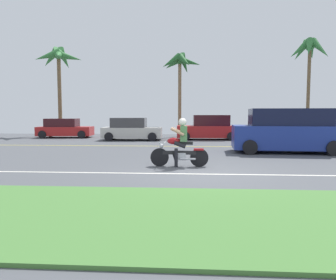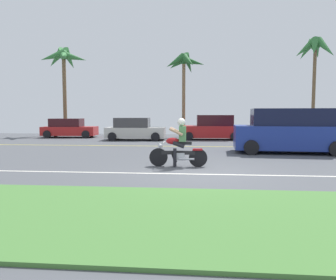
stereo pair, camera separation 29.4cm
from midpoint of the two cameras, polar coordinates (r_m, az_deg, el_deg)
ground at (r=12.49m, az=6.21°, el=-3.50°), size 56.00×30.00×0.04m
grass_median at (r=5.54m, az=7.53°, el=-13.50°), size 56.00×3.80×0.06m
lane_line_near at (r=9.38m, az=6.55°, el=-6.10°), size 50.40×0.12×0.01m
lane_line_far at (r=17.24m, az=5.94°, el=-1.15°), size 50.40×0.12×0.01m
motorcyclist at (r=10.58m, az=2.73°, el=-1.12°), size 1.93×0.63×1.62m
suv_nearby at (r=15.30m, az=21.49°, el=1.42°), size 5.03×2.34×1.99m
parked_car_0 at (r=24.89m, az=-16.99°, el=1.99°), size 4.02×2.03×1.41m
parked_car_1 at (r=21.55m, az=-5.58°, el=1.88°), size 3.97×2.07×1.49m
parked_car_2 at (r=21.97m, az=8.26°, el=2.10°), size 4.20×2.01×1.67m
parked_car_3 at (r=23.85m, az=21.24°, el=1.85°), size 4.53×2.15×1.49m
palm_tree_0 at (r=27.89m, az=-17.93°, el=13.27°), size 3.75×3.76×7.22m
palm_tree_1 at (r=26.58m, az=25.17°, el=13.95°), size 3.08×2.98×7.34m
palm_tree_2 at (r=24.77m, az=3.29°, el=13.10°), size 3.20×3.09×6.46m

